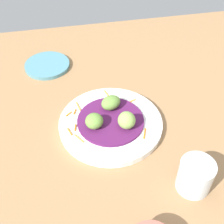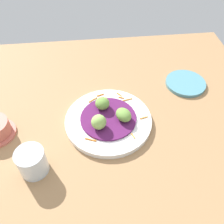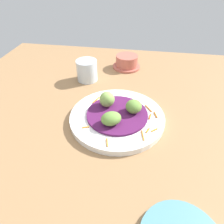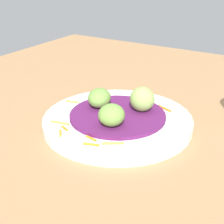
% 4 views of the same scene
% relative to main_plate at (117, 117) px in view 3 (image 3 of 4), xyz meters
% --- Properties ---
extents(table_surface, '(1.10, 1.10, 0.02)m').
position_rel_main_plate_xyz_m(table_surface, '(-0.04, -0.01, -0.02)').
color(table_surface, '#936D47').
rests_on(table_surface, ground).
extents(main_plate, '(0.27, 0.27, 0.02)m').
position_rel_main_plate_xyz_m(main_plate, '(0.00, 0.00, 0.00)').
color(main_plate, white).
rests_on(main_plate, table_surface).
extents(cabbage_bed, '(0.18, 0.18, 0.01)m').
position_rel_main_plate_xyz_m(cabbage_bed, '(0.00, -0.00, 0.01)').
color(cabbage_bed, '#51194C').
rests_on(cabbage_bed, main_plate).
extents(carrot_garnish, '(0.20, 0.20, 0.00)m').
position_rel_main_plate_xyz_m(carrot_garnish, '(0.04, -0.02, 0.01)').
color(carrot_garnish, orange).
rests_on(carrot_garnish, main_plate).
extents(guac_scoop_left, '(0.06, 0.06, 0.04)m').
position_rel_main_plate_xyz_m(guac_scoop_left, '(0.05, 0.01, 0.03)').
color(guac_scoop_left, olive).
rests_on(guac_scoop_left, cabbage_bed).
extents(guac_scoop_center, '(0.06, 0.06, 0.05)m').
position_rel_main_plate_xyz_m(guac_scoop_center, '(-0.04, 0.03, 0.04)').
color(guac_scoop_center, '#84A851').
rests_on(guac_scoop_center, cabbage_bed).
extents(guac_scoop_right, '(0.07, 0.06, 0.04)m').
position_rel_main_plate_xyz_m(guac_scoop_right, '(-0.01, -0.05, 0.03)').
color(guac_scoop_right, olive).
rests_on(guac_scoop_right, cabbage_bed).
extents(terracotta_bowl, '(0.11, 0.11, 0.05)m').
position_rel_main_plate_xyz_m(terracotta_bowl, '(-0.01, 0.34, 0.02)').
color(terracotta_bowl, '#B75B4C').
rests_on(terracotta_bowl, table_surface).
extents(water_glass, '(0.08, 0.08, 0.08)m').
position_rel_main_plate_xyz_m(water_glass, '(-0.15, 0.22, 0.03)').
color(water_glass, silver).
rests_on(water_glass, table_surface).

